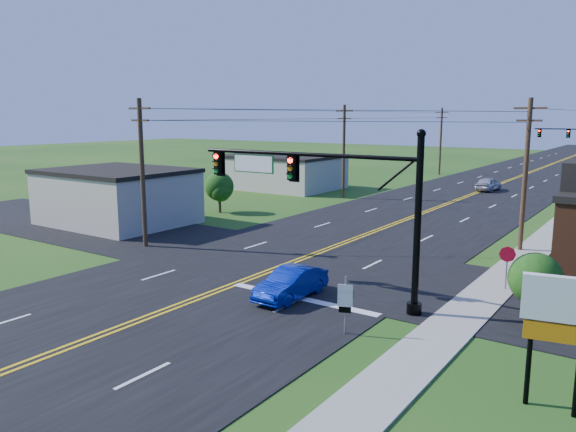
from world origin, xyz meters
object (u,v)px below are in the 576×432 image
Objects in this scene: stop_sign at (507,259)px; route_sign at (345,301)px; signal_mast_main at (321,191)px; blue_car at (291,284)px; signal_mast_far at (575,139)px.

route_sign is at bearing -127.55° from stop_sign.
signal_mast_main is 9.22m from stop_sign.
signal_mast_main is 2.78× the size of blue_car.
stop_sign is at bearing -84.33° from signal_mast_far.
signal_mast_main is 1.03× the size of signal_mast_far.
stop_sign is at bearing 39.06° from signal_mast_main.
blue_car is at bearing 128.18° from route_sign.
stop_sign reaches higher than blue_car.
signal_mast_far reaches higher than blue_car.
route_sign is at bearing -47.54° from signal_mast_main.
route_sign is at bearing -87.68° from signal_mast_far.
signal_mast_main is at bearing -156.78° from stop_sign.
route_sign reaches higher than blue_car.
signal_mast_far is 73.26m from blue_car.
signal_mast_main is 4.32m from blue_car.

